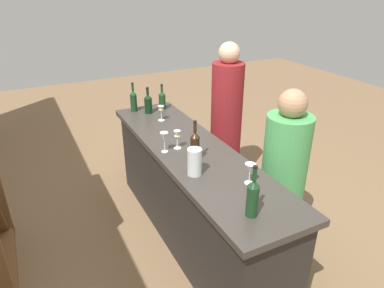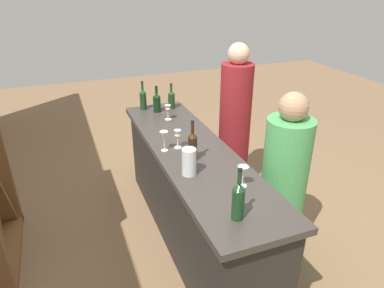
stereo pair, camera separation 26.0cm
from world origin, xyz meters
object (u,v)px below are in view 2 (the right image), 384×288
Objects in this scene: wine_glass_near_right at (178,135)px; person_center_guest at (283,185)px; wine_bottle_rightmost_olive_green at (143,99)px; water_pitcher at (189,162)px; wine_glass_near_center at (168,109)px; person_left_guest at (235,125)px; wine_bottle_center_dark_green at (157,102)px; wine_glass_near_left at (243,172)px; wine_glass_far_left at (164,137)px; wine_bottle_leftmost_olive_green at (238,200)px; wine_bottle_second_left_amber_brown at (193,146)px; wine_bottle_second_right_olive_green at (171,99)px.

wine_glass_near_right is 0.97m from person_center_guest.
wine_bottle_rightmost_olive_green reaches higher than water_pitcher.
person_left_guest reaches higher than wine_glass_near_center.
wine_bottle_center_dark_green is 1.82× the size of wine_glass_near_left.
water_pitcher reaches higher than wine_glass_near_left.
water_pitcher is at bearing -172.98° from wine_glass_far_left.
wine_glass_near_right reaches higher than wine_glass_near_center.
wine_bottle_leftmost_olive_green is 1.02× the size of wine_bottle_second_left_amber_brown.
wine_bottle_leftmost_olive_green is 1.23× the size of wine_bottle_second_right_olive_green.
wine_bottle_center_dark_green is (1.95, -0.07, -0.02)m from wine_bottle_leftmost_olive_green.
water_pitcher reaches higher than wine_glass_far_left.
wine_bottle_leftmost_olive_green is 1.04m from wine_glass_near_right.
wine_glass_near_right is (-0.65, 0.12, 0.00)m from wine_glass_near_center.
wine_bottle_leftmost_olive_green is 1.70m from wine_glass_near_center.
person_left_guest is at bearing -58.27° from wine_glass_far_left.
wine_bottle_rightmost_olive_green is 1.49m from water_pitcher.
water_pitcher is (-1.41, 0.33, -0.00)m from wine_bottle_second_right_olive_green.
wine_glass_near_left is (-1.70, 0.04, 0.01)m from wine_bottle_second_right_olive_green.
wine_bottle_second_left_amber_brown is at bearing -147.10° from wine_glass_far_left.
wine_bottle_center_dark_green is 0.90× the size of wine_bottle_rightmost_olive_green.
wine_bottle_rightmost_olive_green is 1.04m from wine_glass_near_right.
wine_glass_near_center is at bearing -20.17° from wine_glass_far_left.
wine_glass_near_right is (-1.04, -0.03, -0.00)m from wine_bottle_rightmost_olive_green.
water_pitcher is at bearing 171.44° from wine_glass_near_right.
wine_glass_near_left is at bearing 41.35° from person_center_guest.
wine_glass_far_left is at bearing 7.65° from wine_bottle_leftmost_olive_green.
wine_glass_far_left is (0.72, 0.34, 0.01)m from wine_glass_near_left.
wine_bottle_second_right_olive_green is at bearing -53.63° from person_center_guest.
wine_glass_near_center is (-0.31, 0.14, 0.00)m from wine_bottle_second_right_olive_green.
wine_glass_near_left is (-1.77, -0.25, -0.01)m from wine_bottle_rightmost_olive_green.
wine_glass_near_right is at bearing 16.51° from wine_glass_near_left.
person_left_guest is 1.12m from person_center_guest.
wine_glass_near_left is (-0.48, -0.18, -0.01)m from wine_bottle_second_left_amber_brown.
person_left_guest is at bearing -116.26° from wine_bottle_rightmost_olive_green.
wine_glass_far_left is 0.85× the size of water_pitcher.
wine_bottle_second_right_olive_green is at bearing -74.34° from wine_bottle_center_dark_green.
wine_bottle_rightmost_olive_green is at bearing -45.10° from person_center_guest.
wine_bottle_leftmost_olive_green reaches higher than wine_bottle_center_dark_green.
person_left_guest is (1.05, -0.93, -0.25)m from water_pitcher.
person_center_guest reaches higher than wine_bottle_second_right_olive_green.
wine_bottle_rightmost_olive_green is at bearing 3.11° from wine_bottle_second_left_amber_brown.
wine_bottle_rightmost_olive_green is 2.02× the size of wine_glass_near_left.
wine_bottle_center_dark_green is at bearing -17.76° from person_left_guest.
wine_bottle_second_right_olive_green is (2.00, -0.25, -0.02)m from wine_bottle_leftmost_olive_green.
wine_bottle_leftmost_olive_green is at bearing -172.35° from wine_glass_far_left.
wine_bottle_rightmost_olive_green is 1.79× the size of wine_glass_far_left.
person_center_guest is at bearing -66.86° from wine_glass_near_left.
person_left_guest is (1.64, -0.85, -0.28)m from wine_bottle_leftmost_olive_green.
wine_glass_near_center is (1.69, -0.11, -0.02)m from wine_bottle_leftmost_olive_green.
wine_bottle_leftmost_olive_green is at bearing -171.89° from water_pitcher.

